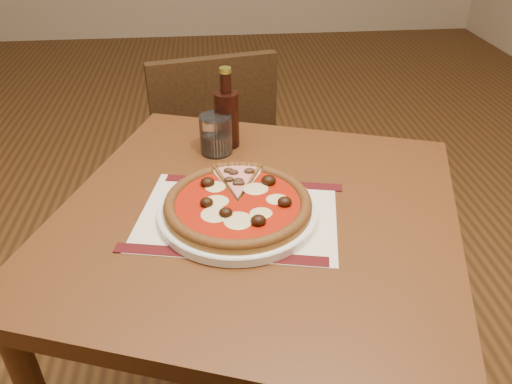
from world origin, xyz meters
The scene contains 8 objects.
table centered at (0.01, -0.98, 0.65)m, with size 1.02×1.02×0.75m.
chair_far centered at (-0.08, -0.23, 0.49)m, with size 0.48×0.48×0.86m.
placemat centered at (-0.03, -1.00, 0.75)m, with size 0.39×0.28×0.00m, color beige.
plate centered at (-0.03, -1.00, 0.76)m, with size 0.32×0.32×0.02m, color white.
pizza centered at (-0.03, -1.00, 0.78)m, with size 0.29×0.29×0.04m.
ham_slice centered at (-0.02, -0.91, 0.78)m, with size 0.11×0.15×0.02m.
water_glass centered at (-0.07, -0.72, 0.80)m, with size 0.08×0.08×0.10m, color white.
bottle centered at (-0.04, -0.69, 0.83)m, with size 0.06×0.06×0.20m.
Camera 1 is at (-0.08, -1.82, 1.34)m, focal length 35.00 mm.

